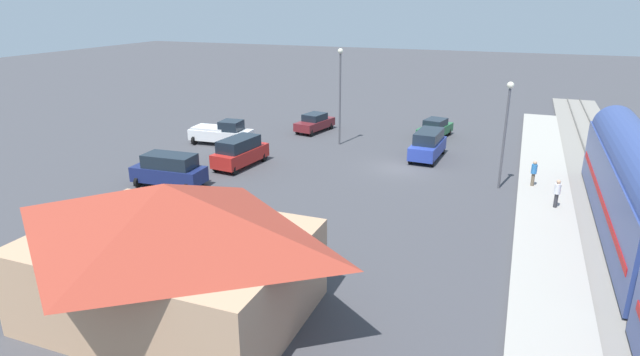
{
  "coord_description": "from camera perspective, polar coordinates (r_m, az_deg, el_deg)",
  "views": [
    {
      "loc": [
        -7.93,
        36.73,
        11.89
      ],
      "look_at": [
        3.63,
        7.04,
        1.0
      ],
      "focal_mm": 29.21,
      "sensor_mm": 36.0,
      "label": 1
    }
  ],
  "objects": [
    {
      "name": "pedestrian_waiting_far",
      "position": [
        33.5,
        24.55,
        -1.37
      ],
      "size": [
        0.36,
        0.36,
        1.71
      ],
      "color": "#333338",
      "rests_on": "platform"
    },
    {
      "name": "suv_navy",
      "position": [
        36.29,
        -16.19,
        0.89
      ],
      "size": [
        5.01,
        2.62,
        2.22
      ],
      "color": "navy",
      "rests_on": "ground"
    },
    {
      "name": "pedestrian_on_platform",
      "position": [
        36.82,
        22.38,
        0.66
      ],
      "size": [
        0.36,
        0.36,
        1.71
      ],
      "color": "brown",
      "rests_on": "platform"
    },
    {
      "name": "light_pole_near_platform",
      "position": [
        35.58,
        19.72,
        5.8
      ],
      "size": [
        0.44,
        0.44,
        7.08
      ],
      "color": "#515156",
      "rests_on": "ground"
    },
    {
      "name": "pickup_white",
      "position": [
        46.07,
        -10.68,
        4.9
      ],
      "size": [
        5.53,
        2.78,
        2.14
      ],
      "color": "white",
      "rests_on": "ground"
    },
    {
      "name": "station_building",
      "position": [
        20.99,
        -16.1,
        -7.39
      ],
      "size": [
        10.98,
        8.1,
        5.5
      ],
      "color": "tan",
      "rests_on": "ground"
    },
    {
      "name": "railway_track",
      "position": [
        39.05,
        29.09,
        -1.18
      ],
      "size": [
        4.8,
        70.0,
        0.3
      ],
      "color": "gray",
      "rests_on": "ground"
    },
    {
      "name": "light_pole_lot_center",
      "position": [
        44.46,
        2.21,
        10.08
      ],
      "size": [
        0.44,
        0.44,
        8.17
      ],
      "color": "#515156",
      "rests_on": "ground"
    },
    {
      "name": "ground_plane",
      "position": [
        39.41,
        8.66,
        1.09
      ],
      "size": [
        200.0,
        200.0,
        0.0
      ],
      "primitive_type": "plane",
      "color": "#424247"
    },
    {
      "name": "suv_red",
      "position": [
        39.52,
        -8.76,
        2.87
      ],
      "size": [
        2.49,
        5.09,
        2.22
      ],
      "color": "red",
      "rests_on": "ground"
    },
    {
      "name": "sedan_maroon",
      "position": [
        49.81,
        -0.58,
        6.1
      ],
      "size": [
        2.7,
        4.78,
        1.74
      ],
      "color": "maroon",
      "rests_on": "ground"
    },
    {
      "name": "sedan_green",
      "position": [
        48.62,
        12.49,
        5.33
      ],
      "size": [
        2.75,
        4.79,
        1.74
      ],
      "color": "#236638",
      "rests_on": "ground"
    },
    {
      "name": "suv_blue",
      "position": [
        41.94,
        11.74,
        3.63
      ],
      "size": [
        2.23,
        5.0,
        2.22
      ],
      "color": "#283D9E",
      "rests_on": "ground"
    },
    {
      "name": "platform",
      "position": [
        38.61,
        23.27,
        -0.42
      ],
      "size": [
        3.2,
        46.0,
        0.3
      ],
      "color": "#A8A399",
      "rests_on": "ground"
    }
  ]
}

